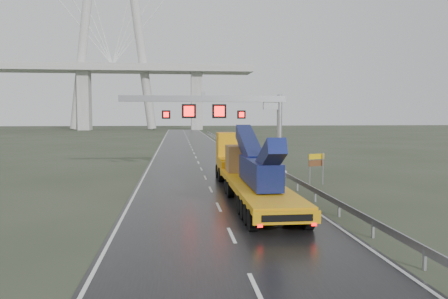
{
  "coord_description": "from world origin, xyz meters",
  "views": [
    {
      "loc": [
        -2.39,
        -20.89,
        5.36
      ],
      "look_at": [
        0.56,
        6.24,
        3.2
      ],
      "focal_mm": 35.0,
      "sensor_mm": 36.0,
      "label": 1
    }
  ],
  "objects": [
    {
      "name": "guardrail",
      "position": [
        6.1,
        30.0,
        0.7
      ],
      "size": [
        0.2,
        140.0,
        1.4
      ],
      "primitive_type": null,
      "color": "gray",
      "rests_on": "ground"
    },
    {
      "name": "ground",
      "position": [
        0.0,
        0.0,
        0.0
      ],
      "size": [
        400.0,
        400.0,
        0.0
      ],
      "primitive_type": "plane",
      "color": "#303727",
      "rests_on": "ground"
    },
    {
      "name": "exit_sign_pair",
      "position": [
        8.24,
        11.34,
        1.72
      ],
      "size": [
        1.37,
        0.55,
        2.45
      ],
      "rotation": [
        0.0,
        0.0,
        0.35
      ],
      "color": "#97999F",
      "rests_on": "ground"
    },
    {
      "name": "sign_gantry",
      "position": [
        2.1,
        17.99,
        5.61
      ],
      "size": [
        14.9,
        1.2,
        7.42
      ],
      "color": "#A2A39E",
      "rests_on": "ground"
    },
    {
      "name": "heavy_haul_truck",
      "position": [
        2.36,
        9.03,
        1.81
      ],
      "size": [
        3.03,
        19.92,
        4.67
      ],
      "rotation": [
        0.0,
        0.0,
        0.0
      ],
      "color": "#C6A60B",
      "rests_on": "ground"
    },
    {
      "name": "striped_barrier",
      "position": [
        7.0,
        20.0,
        0.58
      ],
      "size": [
        0.77,
        0.59,
        1.15
      ],
      "primitive_type": "cube",
      "rotation": [
        0.0,
        0.0,
        0.38
      ],
      "color": "red",
      "rests_on": "ground"
    },
    {
      "name": "road",
      "position": [
        0.0,
        40.0,
        0.01
      ],
      "size": [
        11.0,
        200.0,
        0.02
      ],
      "primitive_type": "cube",
      "color": "black",
      "rests_on": "ground"
    }
  ]
}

